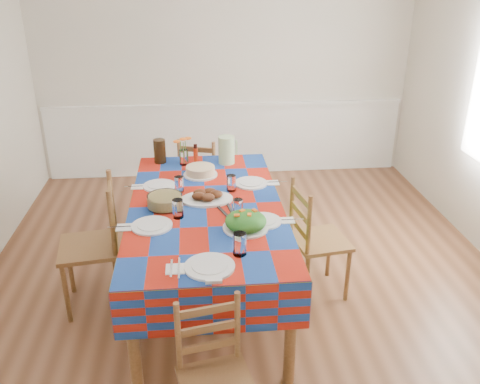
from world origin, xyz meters
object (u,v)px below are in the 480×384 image
at_px(dining_table, 206,216).
at_px(chair_near, 215,379).
at_px(tea_pitcher, 160,151).
at_px(chair_left, 96,246).
at_px(chair_right, 315,241).
at_px(chair_far, 201,181).
at_px(meat_platter, 207,197).
at_px(green_pitcher, 227,150).

xyz_separation_m(dining_table, chair_near, (-0.01, -1.35, -0.31)).
relative_size(tea_pitcher, chair_left, 0.21).
distance_m(chair_near, chair_right, 1.60).
bearing_deg(chair_far, tea_pitcher, 66.70).
bearing_deg(chair_left, chair_right, 81.58).
bearing_deg(chair_far, chair_right, 140.53).
distance_m(meat_platter, tea_pitcher, 0.94).
relative_size(meat_platter, chair_left, 0.38).
height_order(dining_table, chair_near, chair_near).
bearing_deg(chair_left, chair_far, 140.12).
relative_size(green_pitcher, tea_pitcher, 1.15).
height_order(chair_far, chair_right, chair_right).
relative_size(meat_platter, chair_near, 0.45).
height_order(green_pitcher, chair_far, green_pitcher).
height_order(meat_platter, chair_left, chair_left).
distance_m(green_pitcher, chair_left, 1.43).
xyz_separation_m(meat_platter, tea_pitcher, (-0.39, 0.85, 0.08)).
bearing_deg(tea_pitcher, chair_right, -37.09).
xyz_separation_m(meat_platter, green_pitcher, (0.21, 0.78, 0.09)).
relative_size(green_pitcher, chair_right, 0.26).
relative_size(green_pitcher, chair_left, 0.24).
xyz_separation_m(tea_pitcher, chair_near, (0.38, -2.28, -0.51)).
bearing_deg(chair_left, chair_near, 23.85).
xyz_separation_m(chair_near, chair_far, (-0.01, 2.70, 0.03)).
distance_m(dining_table, green_pitcher, 0.91).
distance_m(chair_far, chair_left, 1.58).
height_order(green_pitcher, chair_right, green_pitcher).
bearing_deg(dining_table, chair_left, 179.55).
bearing_deg(green_pitcher, dining_table, -104.15).
distance_m(chair_near, chair_left, 1.60).
height_order(chair_near, chair_far, chair_far).
bearing_deg(chair_left, dining_table, 81.59).
height_order(meat_platter, green_pitcher, green_pitcher).
height_order(chair_far, chair_left, chair_left).
bearing_deg(green_pitcher, tea_pitcher, 173.21).
distance_m(tea_pitcher, chair_right, 1.62).
xyz_separation_m(green_pitcher, chair_far, (-0.23, 0.49, -0.50)).
distance_m(chair_left, chair_right, 1.71).
xyz_separation_m(meat_platter, chair_near, (-0.02, -1.43, -0.43)).
distance_m(meat_platter, chair_right, 0.93).
xyz_separation_m(chair_near, chair_left, (-0.84, 1.36, 0.08)).
bearing_deg(green_pitcher, chair_far, 114.92).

